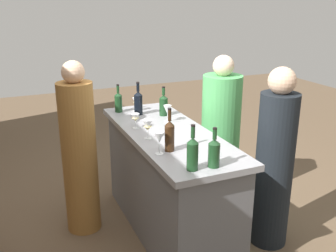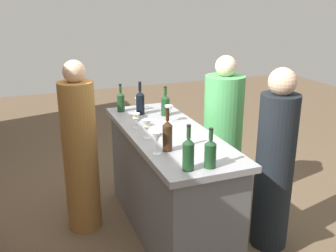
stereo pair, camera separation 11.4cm
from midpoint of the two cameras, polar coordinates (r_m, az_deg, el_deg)
ground_plane at (r=3.81m, az=-0.89°, el=-14.91°), size 12.00×12.00×0.00m
bar_counter at (r=3.56m, az=-0.93°, el=-8.24°), size 1.82×0.68×0.98m
wine_bottle_leftmost_olive_green at (r=2.66m, az=5.54°, el=-3.83°), size 0.08×0.08×0.28m
wine_bottle_second_left_olive_green at (r=2.60m, az=2.35°, el=-3.96°), size 0.08×0.08×0.32m
wine_bottle_center_amber_brown at (r=2.91m, az=-0.89°, el=-1.31°), size 0.07×0.07×0.33m
wine_bottle_second_right_olive_green at (r=3.79m, az=-1.52°, el=3.16°), size 0.08×0.08×0.29m
wine_bottle_rightmost_near_black at (r=3.83m, az=-5.23°, el=3.48°), size 0.08×0.08×0.33m
wine_bottle_far_right_olive_green at (r=3.94m, az=-8.09°, el=3.55°), size 0.08×0.08×0.28m
wine_glass_near_left at (r=3.60m, az=-0.97°, el=2.30°), size 0.08×0.08×0.16m
wine_glass_near_center at (r=3.96m, az=-5.59°, el=3.51°), size 0.06×0.06×0.14m
wine_glass_near_right at (r=3.17m, az=-4.01°, el=-0.03°), size 0.08×0.08×0.16m
wine_glass_far_left at (r=3.44m, az=-5.74°, el=1.14°), size 0.08×0.08×0.13m
wine_glass_far_center at (r=2.85m, az=-2.43°, el=-1.82°), size 0.07×0.07×0.17m
person_left_guest at (r=4.03m, az=6.85°, el=-1.70°), size 0.45×0.45×1.56m
person_center_guest at (r=3.41m, az=14.34°, el=-5.57°), size 0.36×0.36×1.57m
person_server_behind at (r=3.60m, az=-13.72°, el=-4.11°), size 0.33×0.33×1.59m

